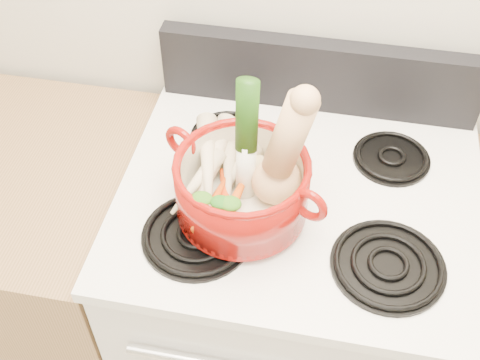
% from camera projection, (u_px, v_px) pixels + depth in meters
% --- Properties ---
extents(stove_body, '(0.76, 0.65, 0.92)m').
position_uv_depth(stove_body, '(287.00, 311.00, 1.65)').
color(stove_body, silver).
rests_on(stove_body, floor).
extents(cooktop, '(0.78, 0.67, 0.03)m').
position_uv_depth(cooktop, '(300.00, 197.00, 1.31)').
color(cooktop, white).
rests_on(cooktop, stove_body).
extents(control_backsplash, '(0.76, 0.05, 0.18)m').
position_uv_depth(control_backsplash, '(319.00, 75.00, 1.43)').
color(control_backsplash, black).
rests_on(control_backsplash, cooktop).
extents(burner_front_left, '(0.22, 0.22, 0.02)m').
position_uv_depth(burner_front_left, '(197.00, 234.00, 1.21)').
color(burner_front_left, black).
rests_on(burner_front_left, cooktop).
extents(burner_front_right, '(0.22, 0.22, 0.02)m').
position_uv_depth(burner_front_right, '(388.00, 264.00, 1.16)').
color(burner_front_right, black).
rests_on(burner_front_right, cooktop).
extents(burner_back_left, '(0.17, 0.17, 0.02)m').
position_uv_depth(burner_back_left, '(227.00, 135.00, 1.41)').
color(burner_back_left, black).
rests_on(burner_back_left, cooktop).
extents(burner_back_right, '(0.17, 0.17, 0.02)m').
position_uv_depth(burner_back_right, '(392.00, 157.00, 1.36)').
color(burner_back_right, black).
rests_on(burner_back_right, cooktop).
extents(dutch_oven, '(0.35, 0.35, 0.13)m').
position_uv_depth(dutch_oven, '(242.00, 187.00, 1.19)').
color(dutch_oven, maroon).
rests_on(dutch_oven, burner_front_left).
extents(pot_handle_left, '(0.08, 0.04, 0.07)m').
position_uv_depth(pot_handle_left, '(181.00, 142.00, 1.22)').
color(pot_handle_left, maroon).
rests_on(pot_handle_left, dutch_oven).
extents(pot_handle_right, '(0.08, 0.04, 0.07)m').
position_uv_depth(pot_handle_right, '(310.00, 205.00, 1.10)').
color(pot_handle_right, maroon).
rests_on(pot_handle_right, dutch_oven).
extents(squash, '(0.20, 0.17, 0.28)m').
position_uv_depth(squash, '(283.00, 151.00, 1.13)').
color(squash, tan).
rests_on(squash, dutch_oven).
extents(leek, '(0.05, 0.07, 0.29)m').
position_uv_depth(leek, '(246.00, 140.00, 1.14)').
color(leek, white).
rests_on(leek, dutch_oven).
extents(ginger, '(0.09, 0.07, 0.04)m').
position_uv_depth(ginger, '(254.00, 164.00, 1.26)').
color(ginger, tan).
rests_on(ginger, dutch_oven).
extents(parsnip_0, '(0.12, 0.20, 0.06)m').
position_uv_depth(parsnip_0, '(228.00, 181.00, 1.23)').
color(parsnip_0, beige).
rests_on(parsnip_0, dutch_oven).
extents(parsnip_1, '(0.07, 0.21, 0.06)m').
position_uv_depth(parsnip_1, '(211.00, 171.00, 1.23)').
color(parsnip_1, beige).
rests_on(parsnip_1, dutch_oven).
extents(parsnip_2, '(0.07, 0.18, 0.05)m').
position_uv_depth(parsnip_2, '(229.00, 169.00, 1.23)').
color(parsnip_2, beige).
rests_on(parsnip_2, dutch_oven).
extents(parsnip_3, '(0.10, 0.17, 0.05)m').
position_uv_depth(parsnip_3, '(196.00, 181.00, 1.21)').
color(parsnip_3, '#EFE4C2').
rests_on(parsnip_3, dutch_oven).
extents(parsnip_4, '(0.06, 0.23, 0.06)m').
position_uv_depth(parsnip_4, '(213.00, 160.00, 1.23)').
color(parsnip_4, '#EDE3C1').
rests_on(parsnip_4, dutch_oven).
extents(parsnip_5, '(0.10, 0.24, 0.06)m').
position_uv_depth(parsnip_5, '(208.00, 162.00, 1.22)').
color(parsnip_5, beige).
rests_on(parsnip_5, dutch_oven).
extents(carrot_0, '(0.08, 0.17, 0.05)m').
position_uv_depth(carrot_0, '(226.00, 201.00, 1.20)').
color(carrot_0, red).
rests_on(carrot_0, dutch_oven).
extents(carrot_1, '(0.06, 0.15, 0.04)m').
position_uv_depth(carrot_1, '(213.00, 204.00, 1.18)').
color(carrot_1, '#D7470A').
rests_on(carrot_1, dutch_oven).
extents(carrot_2, '(0.05, 0.16, 0.04)m').
position_uv_depth(carrot_2, '(236.00, 198.00, 1.18)').
color(carrot_2, '#D24C0A').
rests_on(carrot_2, dutch_oven).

